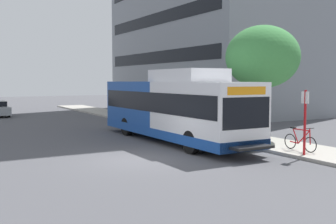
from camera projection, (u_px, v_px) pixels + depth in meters
name	position (u px, v px, depth m)	size (l,w,h in m)	color
ground_plane	(78.00, 136.00, 23.08)	(120.00, 120.00, 0.00)	#4C4C51
sidewalk_curb	(201.00, 131.00, 24.78)	(3.00, 56.00, 0.14)	#A8A399
transit_bus	(173.00, 108.00, 20.87)	(2.58, 12.25, 3.65)	white
bus_stop_sign_pole	(305.00, 117.00, 16.26)	(0.10, 0.36, 2.60)	red
bicycle_parked	(300.00, 141.00, 17.34)	(0.52, 1.76, 1.02)	black
street_tree_near_stop	(262.00, 57.00, 21.09)	(3.80, 3.80, 5.81)	#4C3823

